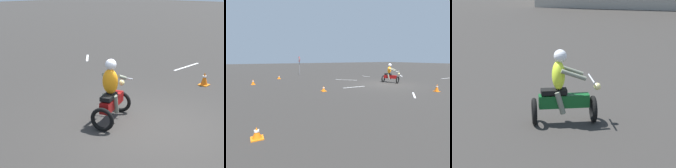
{
  "view_description": "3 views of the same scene",
  "coord_description": "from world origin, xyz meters",
  "views": [
    {
      "loc": [
        5.95,
        3.99,
        3.36
      ],
      "look_at": [
        0.45,
        -1.01,
        1.0
      ],
      "focal_mm": 50.0,
      "sensor_mm": 36.0,
      "label": 1
    },
    {
      "loc": [
        -10.57,
        10.17,
        2.13
      ],
      "look_at": [
        -3.34,
        6.23,
        0.9
      ],
      "focal_mm": 28.0,
      "sensor_mm": 36.0,
      "label": 2
    },
    {
      "loc": [
        -5.13,
        4.7,
        3.55
      ],
      "look_at": [
        -7.14,
        13.47,
        0.9
      ],
      "focal_mm": 70.0,
      "sensor_mm": 36.0,
      "label": 3
    }
  ],
  "objects": [
    {
      "name": "ground_plane",
      "position": [
        0.0,
        0.0,
        0.0
      ],
      "size": [
        120.0,
        120.0,
        0.0
      ],
      "primitive_type": "plane",
      "color": "#2D2B28"
    },
    {
      "name": "motorcycle_rider_foreground",
      "position": [
        0.48,
        -0.99,
        0.73
      ],
      "size": [
        1.55,
        1.08,
        1.66
      ],
      "rotation": [
        0.0,
        0.0,
        1.94
      ],
      "color": "black",
      "rests_on": "ground"
    },
    {
      "name": "traffic_cone_near_left",
      "position": [
        -3.95,
        -0.63,
        0.23
      ],
      "size": [
        0.32,
        0.32,
        0.48
      ],
      "color": "orange",
      "rests_on": "ground"
    },
    {
      "name": "lane_stripe_w",
      "position": [
        -5.88,
        -2.39,
        0.0
      ],
      "size": [
        1.85,
        0.21,
        0.01
      ],
      "primitive_type": "cube",
      "rotation": [
        0.0,
        0.0,
        4.66
      ],
      "color": "silver",
      "rests_on": "ground"
    },
    {
      "name": "lane_stripe_sw",
      "position": [
        -4.18,
        -6.82,
        0.0
      ],
      "size": [
        1.04,
        1.05,
        0.01
      ],
      "primitive_type": "cube",
      "rotation": [
        0.0,
        0.0,
        5.5
      ],
      "color": "silver",
      "rests_on": "ground"
    }
  ]
}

